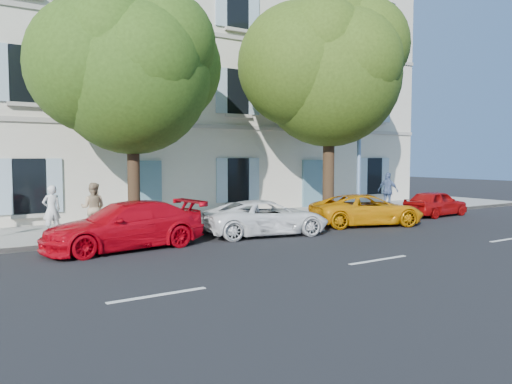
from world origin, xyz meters
TOP-DOWN VIEW (x-y plane):
  - ground at (0.00, 0.00)m, footprint 90.00×90.00m
  - sidewalk at (0.00, 4.45)m, footprint 36.00×4.50m
  - kerb at (0.00, 2.28)m, footprint 36.00×0.16m
  - building at (0.00, 10.20)m, footprint 28.00×7.00m
  - car_red_coupe at (-4.96, 1.09)m, footprint 4.85×2.34m
  - car_white_coupe at (-0.08, 1.00)m, footprint 4.61×2.80m
  - car_yellow_supercar at (4.55, 0.87)m, footprint 4.78×3.35m
  - car_red_hatchback at (9.34, 1.35)m, footprint 3.51×1.60m
  - tree_left at (-3.91, 3.24)m, footprint 5.16×5.16m
  - tree_right at (4.54, 3.12)m, footprint 5.96×5.96m
  - street_lamp at (5.89, 2.52)m, footprint 0.45×1.86m
  - pedestrian_a at (-6.34, 4.18)m, footprint 0.62×0.45m
  - pedestrian_b at (-5.15, 3.70)m, footprint 1.01×0.94m
  - pedestrian_c at (8.67, 3.54)m, footprint 0.69×1.11m

SIDE VIEW (x-z plane):
  - ground at x=0.00m, z-range 0.00..0.00m
  - sidewalk at x=0.00m, z-range 0.00..0.15m
  - kerb at x=0.00m, z-range 0.00..0.16m
  - car_red_hatchback at x=9.34m, z-range 0.00..1.17m
  - car_white_coupe at x=-0.08m, z-range 0.00..1.20m
  - car_yellow_supercar at x=4.55m, z-range 0.00..1.21m
  - car_red_coupe at x=-4.96m, z-range 0.00..1.36m
  - pedestrian_a at x=-6.34m, z-range 0.15..1.74m
  - pedestrian_b at x=-5.15m, z-range 0.15..1.81m
  - pedestrian_c at x=8.67m, z-range 0.15..1.92m
  - street_lamp at x=5.89m, z-range 0.73..9.39m
  - tree_left at x=-3.91m, z-range 1.30..9.30m
  - building at x=0.00m, z-range 0.00..12.00m
  - tree_right at x=4.54m, z-range 1.45..10.64m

